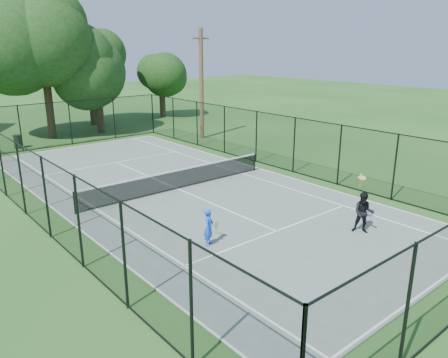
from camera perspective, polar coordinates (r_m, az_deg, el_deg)
ground at (r=20.85m, az=-5.99°, el=-1.46°), size 120.00×120.00×0.00m
tennis_court at (r=20.84m, az=-6.00°, el=-1.38°), size 11.00×24.00×0.06m
tennis_net at (r=20.67m, az=-6.04°, el=0.06°), size 10.08×0.08×0.95m
fence at (r=20.43m, az=-6.12°, el=2.53°), size 13.10×26.10×3.00m
tree_near_left at (r=34.44m, az=-22.61°, el=15.39°), size 7.88×7.88×10.28m
tree_near_mid at (r=35.51m, az=-16.33°, el=13.35°), size 5.83×5.83×7.62m
tree_near_right at (r=39.12m, az=-17.26°, el=14.49°), size 6.07×6.07×8.38m
tree_far_right at (r=42.54m, az=-8.17°, el=12.90°), size 4.42×4.42×5.85m
trash_bin_right at (r=32.23m, az=-25.31°, el=4.45°), size 0.58×0.58×0.89m
utility_pole at (r=32.02m, az=-2.97°, el=12.29°), size 1.40×0.30×7.74m
player_blue at (r=14.84m, az=-1.97°, el=-6.30°), size 0.87×0.53×1.31m
player_black at (r=16.54m, az=17.77°, el=-4.20°), size 0.95×1.05×2.02m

